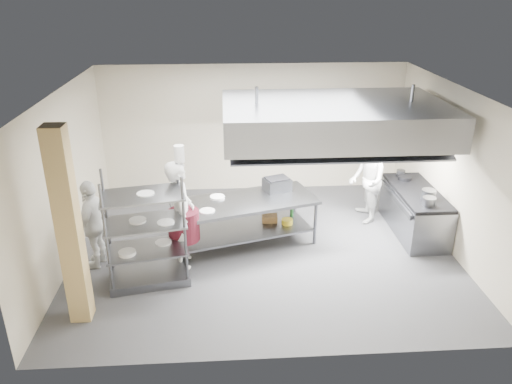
{
  "coord_description": "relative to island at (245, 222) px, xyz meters",
  "views": [
    {
      "loc": [
        -0.69,
        -8.3,
        4.73
      ],
      "look_at": [
        -0.12,
        0.2,
        1.09
      ],
      "focal_mm": 35.0,
      "sensor_mm": 36.0,
      "label": 1
    }
  ],
  "objects": [
    {
      "name": "range_top",
      "position": [
        3.42,
        0.27,
        0.41
      ],
      "size": [
        0.78,
        1.96,
        0.06
      ],
      "primitive_type": "cube",
      "color": "black",
      "rests_on": "cooking_range"
    },
    {
      "name": "floor",
      "position": [
        0.34,
        -0.23,
        -0.46
      ],
      "size": [
        7.0,
        7.0,
        0.0
      ],
      "primitive_type": "plane",
      "color": "#2E2E30",
      "rests_on": "ground"
    },
    {
      "name": "hood_strip_b",
      "position": [
        2.54,
        0.17,
        1.62
      ],
      "size": [
        1.6,
        0.12,
        0.04
      ],
      "primitive_type": "cube",
      "color": "white",
      "rests_on": "exhaust_hood"
    },
    {
      "name": "wicker_basket",
      "position": [
        0.5,
        0.27,
        -0.07
      ],
      "size": [
        0.31,
        0.22,
        0.13
      ],
      "primitive_type": "cube",
      "rotation": [
        0.0,
        0.0,
        -0.04
      ],
      "color": "olive",
      "rests_on": "island_undershelf"
    },
    {
      "name": "wall_left",
      "position": [
        -3.16,
        -0.23,
        1.04
      ],
      "size": [
        0.0,
        6.0,
        6.0
      ],
      "primitive_type": "plane",
      "rotation": [
        1.57,
        0.0,
        1.57
      ],
      "color": "#C0B398",
      "rests_on": "ground"
    },
    {
      "name": "exhaust_hood",
      "position": [
        1.64,
        0.17,
        1.94
      ],
      "size": [
        4.0,
        2.5,
        0.6
      ],
      "primitive_type": "cube",
      "color": "gray",
      "rests_on": "ceiling"
    },
    {
      "name": "island_undershelf",
      "position": [
        0.0,
        0.0,
        -0.16
      ],
      "size": [
        2.65,
        1.67,
        0.04
      ],
      "primitive_type": "cube",
      "rotation": [
        0.0,
        0.0,
        0.29
      ],
      "color": "slate",
      "rests_on": "island"
    },
    {
      "name": "chef_plating",
      "position": [
        -2.66,
        -0.59,
        0.35
      ],
      "size": [
        0.59,
        1.01,
        1.61
      ],
      "primitive_type": "imported",
      "rotation": [
        0.0,
        0.0,
        -1.79
      ],
      "color": "white",
      "rests_on": "floor"
    },
    {
      "name": "pass_rack",
      "position": [
        -1.67,
        -1.19,
        0.52
      ],
      "size": [
        1.42,
        0.99,
        1.96
      ],
      "primitive_type": null,
      "rotation": [
        0.0,
        0.0,
        0.19
      ],
      "color": "gray",
      "rests_on": "floor"
    },
    {
      "name": "cooking_range",
      "position": [
        3.42,
        0.27,
        -0.04
      ],
      "size": [
        0.8,
        2.0,
        0.84
      ],
      "primitive_type": "cube",
      "color": "slate",
      "rests_on": "floor"
    },
    {
      "name": "plate_stack",
      "position": [
        -1.67,
        -1.19,
        0.17
      ],
      "size": [
        0.28,
        0.28,
        0.05
      ],
      "primitive_type": "cylinder",
      "color": "white",
      "rests_on": "pass_rack"
    },
    {
      "name": "stockpot",
      "position": [
        3.47,
        -0.14,
        0.54
      ],
      "size": [
        0.26,
        0.26,
        0.18
      ],
      "primitive_type": "cylinder",
      "color": "slate",
      "rests_on": "range_top"
    },
    {
      "name": "hood_strip_a",
      "position": [
        0.74,
        0.17,
        1.62
      ],
      "size": [
        1.6,
        0.12,
        0.04
      ],
      "primitive_type": "cube",
      "color": "white",
      "rests_on": "exhaust_hood"
    },
    {
      "name": "ceiling",
      "position": [
        0.34,
        -0.23,
        2.54
      ],
      "size": [
        7.0,
        7.0,
        0.0
      ],
      "primitive_type": "plane",
      "rotation": [
        3.14,
        0.0,
        0.0
      ],
      "color": "silver",
      "rests_on": "wall_back"
    },
    {
      "name": "wall_right",
      "position": [
        3.84,
        -0.23,
        1.04
      ],
      "size": [
        0.0,
        6.0,
        6.0
      ],
      "primitive_type": "plane",
      "rotation": [
        1.57,
        0.0,
        -1.57
      ],
      "color": "#C0B398",
      "rests_on": "ground"
    },
    {
      "name": "wall_shelf",
      "position": [
        2.14,
        2.61,
        1.04
      ],
      "size": [
        1.5,
        0.28,
        0.04
      ],
      "primitive_type": "cube",
      "color": "gray",
      "rests_on": "wall_back"
    },
    {
      "name": "chef_line",
      "position": [
        2.57,
        0.87,
        0.43
      ],
      "size": [
        0.72,
        0.9,
        1.78
      ],
      "primitive_type": "imported",
      "rotation": [
        0.0,
        0.0,
        -1.62
      ],
      "color": "silver",
      "rests_on": "floor"
    },
    {
      "name": "column",
      "position": [
        -2.56,
        -2.13,
        1.04
      ],
      "size": [
        0.3,
        0.3,
        3.0
      ],
      "primitive_type": "cube",
      "color": "tan",
      "rests_on": "floor"
    },
    {
      "name": "island",
      "position": [
        0.0,
        0.0,
        0.0
      ],
      "size": [
        2.89,
        1.84,
        0.91
      ],
      "primitive_type": null,
      "rotation": [
        0.0,
        0.0,
        0.29
      ],
      "color": "slate",
      "rests_on": "floor"
    },
    {
      "name": "island_worktop",
      "position": [
        0.0,
        0.0,
        0.42
      ],
      "size": [
        2.89,
        1.84,
        0.06
      ],
      "primitive_type": "cube",
      "rotation": [
        0.0,
        0.0,
        0.29
      ],
      "color": "gray",
      "rests_on": "island"
    },
    {
      "name": "wall_back",
      "position": [
        0.34,
        2.77,
        1.04
      ],
      "size": [
        7.0,
        0.0,
        7.0
      ],
      "primitive_type": "plane",
      "rotation": [
        1.57,
        0.0,
        0.0
      ],
      "color": "#C0B398",
      "rests_on": "ground"
    },
    {
      "name": "griddle",
      "position": [
        0.66,
        0.45,
        0.57
      ],
      "size": [
        0.59,
        0.52,
        0.24
      ],
      "primitive_type": "cube",
      "rotation": [
        0.0,
        0.0,
        0.36
      ],
      "color": "gray",
      "rests_on": "island_worktop"
    },
    {
      "name": "chef_head",
      "position": [
        -1.13,
        -0.68,
        0.53
      ],
      "size": [
        0.54,
        0.76,
        1.96
      ],
      "primitive_type": "imported",
      "rotation": [
        0.0,
        0.0,
        1.68
      ],
      "color": "white",
      "rests_on": "floor"
    }
  ]
}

